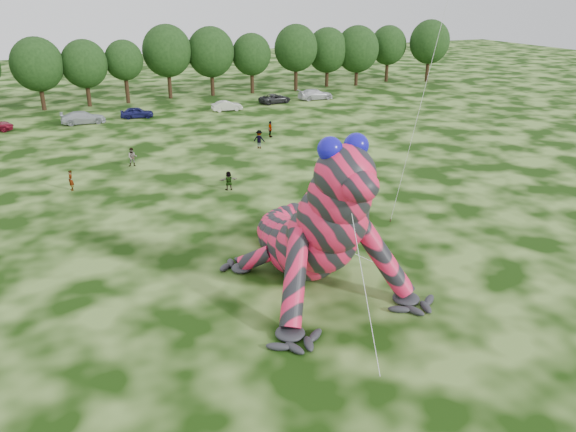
% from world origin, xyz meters
% --- Properties ---
extents(ground, '(240.00, 240.00, 0.00)m').
position_xyz_m(ground, '(0.00, 0.00, 0.00)').
color(ground, '#16330A').
rests_on(ground, ground).
extents(inflatable_gecko, '(16.59, 19.24, 9.09)m').
position_xyz_m(inflatable_gecko, '(2.13, 1.23, 4.55)').
color(inflatable_gecko, '#E71D49').
rests_on(inflatable_gecko, ground).
extents(tree_7, '(6.68, 6.01, 9.48)m').
position_xyz_m(tree_7, '(-10.08, 56.80, 4.74)').
color(tree_7, black).
rests_on(tree_7, ground).
extents(tree_8, '(6.14, 5.53, 8.94)m').
position_xyz_m(tree_8, '(-4.22, 56.99, 4.47)').
color(tree_8, black).
rests_on(tree_8, ground).
extents(tree_9, '(5.27, 4.74, 8.68)m').
position_xyz_m(tree_9, '(1.06, 57.35, 4.34)').
color(tree_9, black).
rests_on(tree_9, ground).
extents(tree_10, '(7.09, 6.38, 10.50)m').
position_xyz_m(tree_10, '(7.40, 58.58, 5.25)').
color(tree_10, black).
rests_on(tree_10, ground).
extents(tree_11, '(7.01, 6.31, 10.07)m').
position_xyz_m(tree_11, '(13.79, 58.20, 5.03)').
color(tree_11, black).
rests_on(tree_11, ground).
extents(tree_12, '(5.99, 5.39, 8.97)m').
position_xyz_m(tree_12, '(20.01, 57.74, 4.49)').
color(tree_12, black).
rests_on(tree_12, ground).
extents(tree_13, '(6.83, 6.15, 10.13)m').
position_xyz_m(tree_13, '(27.13, 57.13, 5.06)').
color(tree_13, black).
rests_on(tree_13, ground).
extents(tree_14, '(6.82, 6.14, 9.40)m').
position_xyz_m(tree_14, '(33.46, 58.72, 4.70)').
color(tree_14, black).
rests_on(tree_14, ground).
extents(tree_15, '(7.17, 6.45, 9.63)m').
position_xyz_m(tree_15, '(38.47, 57.77, 4.82)').
color(tree_15, black).
rests_on(tree_15, ground).
extents(tree_16, '(6.26, 5.63, 9.37)m').
position_xyz_m(tree_16, '(45.45, 59.37, 4.69)').
color(tree_16, black).
rests_on(tree_16, ground).
extents(tree_17, '(6.98, 6.28, 10.30)m').
position_xyz_m(tree_17, '(51.95, 56.66, 5.15)').
color(tree_17, black).
rests_on(tree_17, ground).
extents(car_3, '(5.21, 2.27, 1.49)m').
position_xyz_m(car_3, '(-5.93, 46.05, 0.75)').
color(car_3, '#AFB5B9').
rests_on(car_3, ground).
extents(car_4, '(4.23, 2.18, 1.38)m').
position_xyz_m(car_4, '(0.55, 46.76, 0.69)').
color(car_4, '#171851').
rests_on(car_4, ground).
extents(car_5, '(4.06, 1.55, 1.32)m').
position_xyz_m(car_5, '(12.27, 46.42, 0.66)').
color(car_5, beige).
rests_on(car_5, ground).
extents(car_6, '(4.96, 2.96, 1.29)m').
position_xyz_m(car_6, '(20.16, 48.80, 0.65)').
color(car_6, '#272729').
rests_on(car_6, ground).
extents(car_7, '(5.28, 2.26, 1.52)m').
position_xyz_m(car_7, '(26.65, 49.04, 0.76)').
color(car_7, silver).
rests_on(car_7, ground).
extents(spectator_1, '(0.98, 0.84, 1.75)m').
position_xyz_m(spectator_1, '(-3.28, 25.97, 0.88)').
color(spectator_1, gray).
rests_on(spectator_1, ground).
extents(spectator_5, '(1.49, 0.60, 1.57)m').
position_xyz_m(spectator_5, '(2.83, 16.29, 0.78)').
color(spectator_5, gray).
rests_on(spectator_5, ground).
extents(spectator_2, '(1.38, 1.30, 1.87)m').
position_xyz_m(spectator_2, '(9.61, 27.21, 0.94)').
color(spectator_2, gray).
rests_on(spectator_2, ground).
extents(spectator_0, '(0.51, 0.68, 1.67)m').
position_xyz_m(spectator_0, '(-8.93, 21.28, 0.83)').
color(spectator_0, gray).
rests_on(spectator_0, ground).
extents(spectator_3, '(0.96, 1.09, 1.77)m').
position_xyz_m(spectator_3, '(12.33, 31.02, 0.88)').
color(spectator_3, gray).
rests_on(spectator_3, ground).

